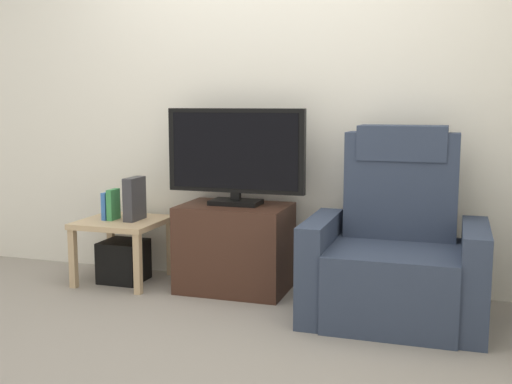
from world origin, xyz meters
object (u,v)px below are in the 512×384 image
at_px(book_leftmost, 107,206).
at_px(book_middle, 113,204).
at_px(subwoofer_box, 124,261).
at_px(game_console, 135,199).
at_px(tv_stand, 235,247).
at_px(television, 235,154).
at_px(side_table, 123,229).
at_px(recliner_armchair, 396,253).

relative_size(book_leftmost, book_middle, 0.89).
distance_m(subwoofer_box, book_leftmost, 0.39).
bearing_deg(game_console, tv_stand, 2.91).
distance_m(tv_stand, television, 0.60).
height_order(side_table, book_leftmost, book_leftmost).
distance_m(tv_stand, subwoofer_box, 0.80).
bearing_deg(television, side_table, -175.33).
distance_m(tv_stand, game_console, 0.76).
xyz_separation_m(television, game_console, (-0.70, -0.05, -0.31)).
xyz_separation_m(recliner_armchair, subwoofer_box, (-1.83, 0.16, -0.23)).
bearing_deg(recliner_armchair, tv_stand, 178.58).
xyz_separation_m(book_leftmost, book_middle, (0.05, 0.00, 0.01)).
bearing_deg(game_console, recliner_armchair, -5.69).
bearing_deg(book_middle, tv_stand, 4.44).
xyz_separation_m(television, recliner_armchair, (1.04, -0.23, -0.51)).
bearing_deg(recliner_armchair, television, 177.58).
xyz_separation_m(subwoofer_box, book_leftmost, (-0.10, -0.02, 0.38)).
distance_m(subwoofer_box, game_console, 0.44).
bearing_deg(game_console, book_middle, -168.27).
bearing_deg(television, subwoofer_box, -175.33).
bearing_deg(side_table, recliner_armchair, -5.10).
height_order(tv_stand, book_leftmost, book_leftmost).
xyz_separation_m(tv_stand, book_middle, (-0.85, -0.07, 0.25)).
height_order(subwoofer_box, game_console, game_console).
bearing_deg(recliner_armchair, book_leftmost, -174.31).
xyz_separation_m(tv_stand, book_leftmost, (-0.89, -0.07, 0.24)).
height_order(tv_stand, game_console, game_console).
relative_size(side_table, game_console, 1.87).
height_order(book_leftmost, game_console, game_console).
distance_m(book_leftmost, book_middle, 0.05).
bearing_deg(book_leftmost, subwoofer_box, 11.31).
relative_size(television, book_middle, 4.39).
bearing_deg(book_leftmost, book_middle, 0.00).
bearing_deg(tv_stand, television, 90.00).
height_order(recliner_armchair, side_table, recliner_armchair).
bearing_deg(subwoofer_box, book_leftmost, -168.69).
relative_size(recliner_armchair, side_table, 2.00).
height_order(television, book_leftmost, television).
bearing_deg(game_console, side_table, -173.66).
bearing_deg(book_leftmost, tv_stand, 4.21).
distance_m(book_middle, game_console, 0.15).
bearing_deg(television, recliner_armchair, -12.36).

